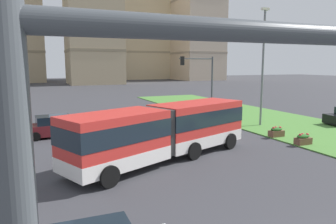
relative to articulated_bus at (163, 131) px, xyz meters
name	(u,v)px	position (x,y,z in m)	size (l,w,h in m)	color
articulated_bus	(163,131)	(0.00, 0.00, 0.00)	(11.85, 6.65, 3.00)	red
car_maroon_sedan	(55,126)	(-5.17, 8.53, -0.90)	(4.53, 2.31, 1.58)	maroon
flower_planter_3	(303,139)	(9.69, -0.73, -1.23)	(1.10, 0.56, 0.74)	brown
flower_planter_4	(276,132)	(9.69, 1.78, -1.23)	(1.10, 0.56, 0.74)	brown
traffic_light_far_right	(202,77)	(8.16, 10.29, 2.49)	(3.55, 0.28, 6.05)	#474C51
streetlight_left	(2,63)	(-7.63, -1.53, 3.71)	(0.70, 0.28, 9.83)	slate
streetlight_median	(263,63)	(11.59, 5.87, 3.78)	(0.70, 0.28, 9.98)	slate
apartment_tower_eastcentre	(139,28)	(31.68, 100.52, 17.37)	(20.69, 16.65, 38.02)	beige
apartment_tower_east	(196,2)	(48.02, 86.13, 25.47)	(14.58, 19.15, 54.20)	#C6B299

